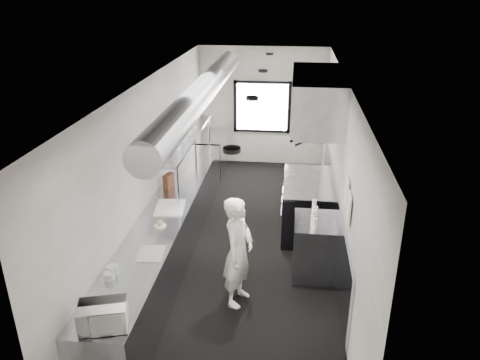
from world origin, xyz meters
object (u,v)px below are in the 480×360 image
(small_plate, at_px, (160,226))
(plate_stack_b, at_px, (181,132))
(knife_block, at_px, (169,181))
(squeeze_bottle_c, at_px, (314,216))
(far_work_table, at_px, (210,154))
(microwave, at_px, (103,316))
(range, at_px, (306,205))
(squeeze_bottle_d, at_px, (316,211))
(exhaust_hood, at_px, (316,99))
(plate_stack_a, at_px, (174,142))
(deli_tub_b, at_px, (113,270))
(squeeze_bottle_a, at_px, (315,224))
(line_cook, at_px, (238,252))
(squeeze_bottle_e, at_px, (314,206))
(squeeze_bottle_b, at_px, (313,220))
(prep_counter, at_px, (169,232))
(plate_stack_d, at_px, (190,118))
(pass_shelf, at_px, (185,138))
(plate_stack_c, at_px, (186,124))
(bottle_station, at_px, (315,247))
(cutting_board, at_px, (170,207))
(deli_tub_a, at_px, (109,276))

(small_plate, distance_m, plate_stack_b, 2.09)
(knife_block, distance_m, squeeze_bottle_c, 2.62)
(far_work_table, xyz_separation_m, microwave, (0.06, -6.46, 0.58))
(range, bearing_deg, squeeze_bottle_d, -85.56)
(exhaust_hood, relative_size, plate_stack_a, 8.50)
(deli_tub_b, relative_size, squeeze_bottle_a, 0.83)
(exhaust_hood, bearing_deg, range, 180.00)
(microwave, relative_size, squeeze_bottle_d, 2.72)
(line_cook, height_order, microwave, line_cook)
(line_cook, relative_size, squeeze_bottle_e, 7.98)
(deli_tub_b, distance_m, plate_stack_b, 3.23)
(exhaust_hood, bearing_deg, small_plate, -140.25)
(plate_stack_b, distance_m, squeeze_bottle_b, 2.91)
(prep_counter, relative_size, plate_stack_d, 15.61)
(exhaust_hood, bearing_deg, squeeze_bottle_b, -90.59)
(pass_shelf, relative_size, squeeze_bottle_a, 17.01)
(knife_block, bearing_deg, microwave, -69.10)
(knife_block, xyz_separation_m, squeeze_bottle_c, (2.42, -0.99, -0.03))
(plate_stack_c, bearing_deg, plate_stack_b, -90.38)
(plate_stack_a, bearing_deg, line_cook, -54.98)
(bottle_station, xyz_separation_m, cutting_board, (-2.26, 0.17, 0.46))
(bottle_station, bearing_deg, microwave, -131.17)
(far_work_table, distance_m, plate_stack_c, 2.39)
(squeeze_bottle_b, bearing_deg, bottle_station, 65.89)
(microwave, distance_m, deli_tub_b, 0.96)
(squeeze_bottle_d, bearing_deg, plate_stack_c, 143.19)
(plate_stack_b, relative_size, squeeze_bottle_a, 1.73)
(bottle_station, bearing_deg, deli_tub_a, -144.86)
(plate_stack_b, height_order, squeeze_bottle_c, plate_stack_b)
(microwave, xyz_separation_m, small_plate, (-0.01, 2.14, -0.13))
(line_cook, bearing_deg, pass_shelf, 43.14)
(bottle_station, xyz_separation_m, knife_block, (-2.48, 0.95, 0.57))
(line_cook, bearing_deg, microwave, 162.59)
(squeeze_bottle_a, xyz_separation_m, squeeze_bottle_d, (0.03, 0.41, -0.01))
(plate_stack_c, bearing_deg, exhaust_hood, -12.11)
(exhaust_hood, bearing_deg, pass_shelf, 172.53)
(line_cook, bearing_deg, deli_tub_b, 136.72)
(small_plate, height_order, squeeze_bottle_c, squeeze_bottle_c)
(plate_stack_c, bearing_deg, deli_tub_b, -92.22)
(far_work_table, relative_size, squeeze_bottle_c, 6.37)
(squeeze_bottle_a, bearing_deg, squeeze_bottle_e, 89.13)
(line_cook, relative_size, plate_stack_d, 4.12)
(knife_block, bearing_deg, pass_shelf, 96.84)
(range, height_order, squeeze_bottle_d, squeeze_bottle_d)
(bottle_station, height_order, cutting_board, cutting_board)
(plate_stack_c, xyz_separation_m, squeeze_bottle_b, (2.28, -2.05, -0.77))
(knife_block, bearing_deg, squeeze_bottle_e, 2.22)
(range, xyz_separation_m, plate_stack_d, (-2.25, 0.87, 1.29))
(cutting_board, relative_size, plate_stack_d, 1.50)
(deli_tub_b, height_order, knife_block, knife_block)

